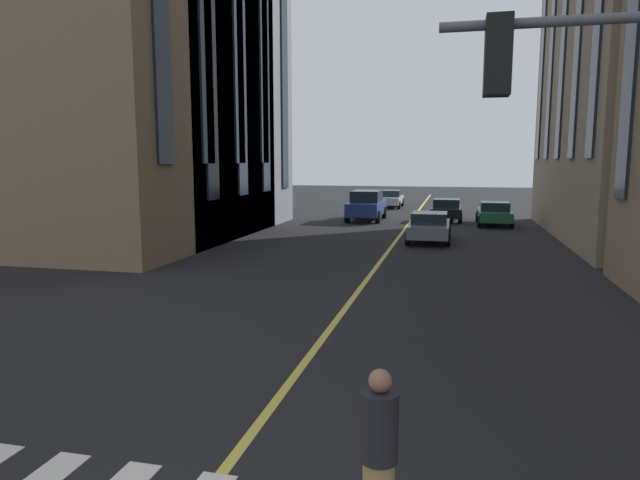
{
  "coord_description": "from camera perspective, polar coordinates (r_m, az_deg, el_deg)",
  "views": [
    {
      "loc": [
        -3.09,
        -2.64,
        3.75
      ],
      "look_at": [
        9.1,
        0.29,
        1.98
      ],
      "focal_mm": 31.57,
      "sensor_mm": 36.0,
      "label": 1
    }
  ],
  "objects": [
    {
      "name": "car_blue_parked_b",
      "position": [
        35.62,
        4.75,
        3.55
      ],
      "size": [
        4.7,
        2.14,
        1.88
      ],
      "color": "navy",
      "rests_on": "ground_plane"
    },
    {
      "name": "pedestrian_near",
      "position": [
        5.96,
        5.99,
        -20.83
      ],
      "size": [
        0.38,
        0.38,
        1.76
      ],
      "color": "#997F4C",
      "rests_on": "ground_plane"
    },
    {
      "name": "building_left_near",
      "position": [
        32.13,
        -16.85,
        14.33
      ],
      "size": [
        14.03,
        11.69,
        14.9
      ],
      "color": "slate",
      "rests_on": "ground_plane"
    },
    {
      "name": "car_green_trailing",
      "position": [
        34.43,
        17.23,
        2.62
      ],
      "size": [
        4.4,
        1.95,
        1.37
      ],
      "color": "#1E6038",
      "rests_on": "ground_plane"
    },
    {
      "name": "car_black_near",
      "position": [
        36.33,
        12.67,
        3.05
      ],
      "size": [
        4.4,
        1.95,
        1.37
      ],
      "color": "black",
      "rests_on": "ground_plane"
    },
    {
      "name": "car_grey_oncoming",
      "position": [
        26.74,
        11.03,
        1.36
      ],
      "size": [
        4.4,
        1.95,
        1.37
      ],
      "color": "slate",
      "rests_on": "ground_plane"
    },
    {
      "name": "car_silver_far",
      "position": [
        45.77,
        7.12,
        4.18
      ],
      "size": [
        4.4,
        1.95,
        1.37
      ],
      "color": "#B7BABF",
      "rests_on": "ground_plane"
    },
    {
      "name": "lane_centre_line",
      "position": [
        23.54,
        6.9,
        -1.16
      ],
      "size": [
        80.0,
        0.16,
        0.01
      ],
      "color": "#D8C64C",
      "rests_on": "ground_plane"
    }
  ]
}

